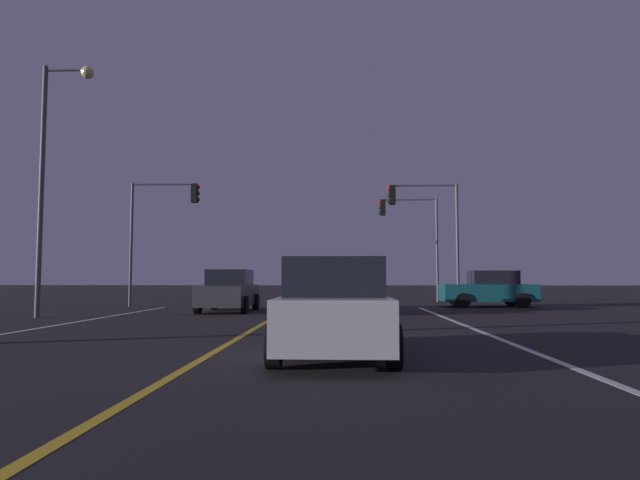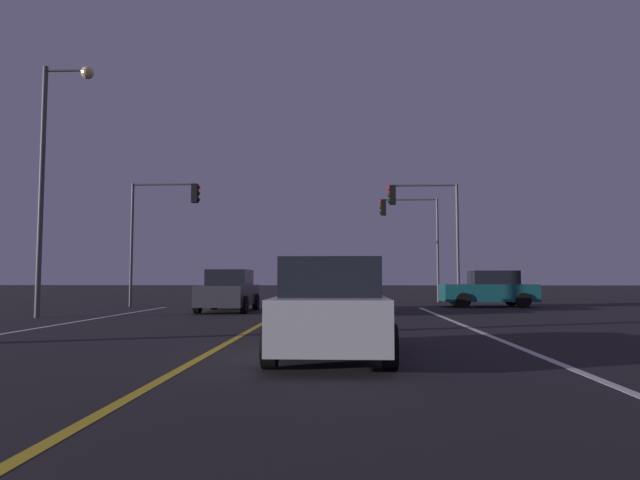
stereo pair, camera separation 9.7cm
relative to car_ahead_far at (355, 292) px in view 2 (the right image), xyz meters
name	(u,v)px [view 2 (the right image)]	position (x,y,z in m)	size (l,w,h in m)	color
lane_edge_right	(557,363)	(3.02, -12.53, -0.82)	(0.16, 32.19, 0.01)	silver
lane_center_divider	(196,360)	(-2.85, -12.53, -0.82)	(0.16, 32.19, 0.01)	gold
car_ahead_far	(355,292)	(0.00, 0.00, 0.00)	(2.02, 4.30, 1.70)	black
car_crossing_side	(489,289)	(6.43, 4.60, 0.00)	(4.30, 2.02, 1.70)	black
car_oncoming	(229,291)	(-5.11, 0.56, 0.00)	(2.02, 4.30, 1.70)	black
car_lead_same_lane	(331,309)	(-0.62, -12.02, 0.00)	(2.02, 4.30, 1.70)	black
traffic_light_near_right	(424,216)	(3.35, 4.06, 3.45)	(3.33, 0.36, 5.76)	#4C4C51
traffic_light_near_left	(164,215)	(-9.06, 4.06, 3.54)	(3.36, 0.36, 5.90)	#4C4C51
traffic_light_far_right	(410,225)	(3.34, 9.56, 3.53)	(3.37, 0.36, 5.87)	#4C4C51
street_lamp_left_mid	(53,159)	(-10.60, -3.16, 4.68)	(1.83, 0.44, 8.84)	#4C4C51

